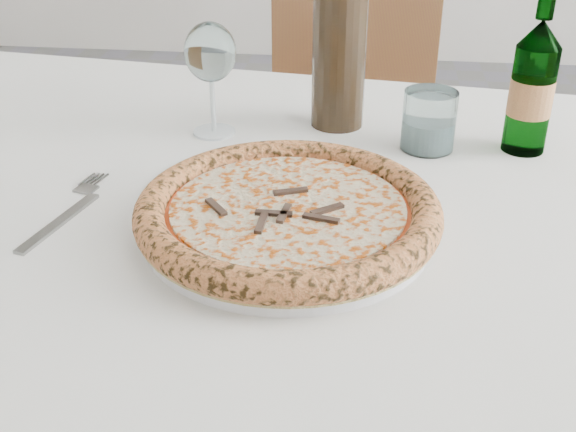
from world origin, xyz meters
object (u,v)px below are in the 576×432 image
(tumbler, at_px, (429,124))
(chair_far, at_px, (345,118))
(dining_table, at_px, (297,247))
(pizza, at_px, (288,211))
(plate, at_px, (288,225))
(beer_bottle, at_px, (532,87))
(wine_bottle, at_px, (340,35))
(wine_glass, at_px, (210,55))

(tumbler, bearing_deg, chair_far, 101.53)
(dining_table, xyz_separation_m, pizza, (-0.00, -0.10, 0.11))
(plate, height_order, beer_bottle, beer_bottle)
(chair_far, bearing_deg, pizza, -91.60)
(dining_table, bearing_deg, wine_bottle, 81.40)
(chair_far, height_order, tumbler, chair_far)
(dining_table, height_order, beer_bottle, beer_bottle)
(chair_far, relative_size, pizza, 2.75)
(chair_far, xyz_separation_m, plate, (-0.03, -0.94, 0.23))
(dining_table, relative_size, tumbler, 20.07)
(wine_bottle, bearing_deg, dining_table, -98.60)
(chair_far, distance_m, wine_bottle, 0.70)
(pizza, height_order, tumbler, tumbler)
(chair_far, height_order, plate, chair_far)
(dining_table, bearing_deg, chair_far, 88.21)
(chair_far, height_order, pizza, chair_far)
(plate, bearing_deg, pizza, -163.78)
(tumbler, relative_size, beer_bottle, 0.36)
(plate, distance_m, pizza, 0.02)
(chair_far, distance_m, pizza, 0.97)
(plate, relative_size, tumbler, 3.87)
(beer_bottle, distance_m, wine_bottle, 0.27)
(wine_glass, height_order, tumbler, wine_glass)
(wine_glass, bearing_deg, chair_far, 75.81)
(chair_far, height_order, beer_bottle, beer_bottle)
(tumbler, xyz_separation_m, wine_bottle, (-0.13, 0.08, 0.10))
(pizza, bearing_deg, plate, 16.22)
(dining_table, height_order, pizza, pizza)
(plate, bearing_deg, tumbler, 57.06)
(pizza, relative_size, beer_bottle, 1.50)
(dining_table, relative_size, plate, 5.19)
(wine_glass, distance_m, wine_bottle, 0.19)
(pizza, relative_size, wine_bottle, 1.07)
(plate, xyz_separation_m, pizza, (-0.00, -0.00, 0.02))
(chair_far, bearing_deg, wine_glass, -104.19)
(wine_glass, bearing_deg, plate, -62.67)
(chair_far, relative_size, tumbler, 11.25)
(beer_bottle, bearing_deg, wine_glass, 178.93)
(plate, xyz_separation_m, wine_glass, (-0.14, 0.27, 0.11))
(dining_table, xyz_separation_m, tumbler, (0.17, 0.16, 0.12))
(chair_far, distance_m, tumbler, 0.74)
(dining_table, xyz_separation_m, plate, (-0.00, -0.10, 0.09))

